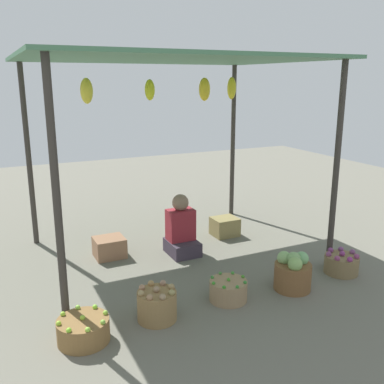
# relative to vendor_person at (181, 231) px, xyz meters

# --- Properties ---
(ground_plane) EXTENTS (14.00, 14.00, 0.00)m
(ground_plane) POSITION_rel_vendor_person_xyz_m (-0.10, 0.04, -0.30)
(ground_plane) COLOR #6B695C
(market_stall_structure) EXTENTS (3.40, 2.60, 2.43)m
(market_stall_structure) POSITION_rel_vendor_person_xyz_m (-0.10, 0.04, 1.96)
(market_stall_structure) COLOR #38332D
(market_stall_structure) RESTS_ON ground
(vendor_person) EXTENTS (0.36, 0.44, 0.78)m
(vendor_person) POSITION_rel_vendor_person_xyz_m (0.00, 0.00, 0.00)
(vendor_person) COLOR #3A303E
(vendor_person) RESTS_ON ground
(basket_limes) EXTENTS (0.45, 0.45, 0.24)m
(basket_limes) POSITION_rel_vendor_person_xyz_m (-1.56, -1.41, -0.19)
(basket_limes) COLOR brown
(basket_limes) RESTS_ON ground
(basket_potatoes) EXTENTS (0.37, 0.37, 0.34)m
(basket_potatoes) POSITION_rel_vendor_person_xyz_m (-0.86, -1.36, -0.15)
(basket_potatoes) COLOR olive
(basket_potatoes) RESTS_ON ground
(basket_green_chilies) EXTENTS (0.38, 0.38, 0.24)m
(basket_green_chilies) POSITION_rel_vendor_person_xyz_m (-0.08, -1.33, -0.19)
(basket_green_chilies) COLOR #977B57
(basket_green_chilies) RESTS_ON ground
(basket_cabbages) EXTENTS (0.39, 0.39, 0.42)m
(basket_cabbages) POSITION_rel_vendor_person_xyz_m (0.66, -1.42, -0.11)
(basket_cabbages) COLOR brown
(basket_cabbages) RESTS_ON ground
(basket_purple_onions) EXTENTS (0.39, 0.39, 0.27)m
(basket_purple_onions) POSITION_rel_vendor_person_xyz_m (1.43, -1.34, -0.19)
(basket_purple_onions) COLOR olive
(basket_purple_onions) RESTS_ON ground
(wooden_crate_near_vendor) EXTENTS (0.37, 0.33, 0.25)m
(wooden_crate_near_vendor) POSITION_rel_vendor_person_xyz_m (-0.87, 0.29, -0.17)
(wooden_crate_near_vendor) COLOR #906649
(wooden_crate_near_vendor) RESTS_ON ground
(wooden_crate_stacked_rear) EXTENTS (0.35, 0.31, 0.26)m
(wooden_crate_stacked_rear) POSITION_rel_vendor_person_xyz_m (0.84, 0.34, -0.17)
(wooden_crate_stacked_rear) COLOR olive
(wooden_crate_stacked_rear) RESTS_ON ground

